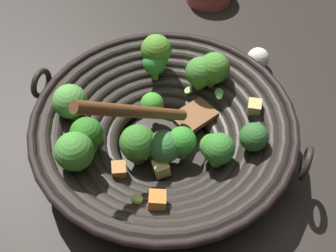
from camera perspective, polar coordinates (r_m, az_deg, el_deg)
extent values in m
plane|color=#28231E|center=(0.73, -0.53, -3.08)|extent=(4.00, 4.00, 0.00)
cylinder|color=black|center=(0.73, -0.54, -2.85)|extent=(0.15, 0.15, 0.01)
torus|color=black|center=(0.71, -0.55, -2.22)|extent=(0.21, 0.21, 0.02)
torus|color=black|center=(0.71, -0.55, -1.81)|extent=(0.24, 0.24, 0.02)
torus|color=black|center=(0.70, -0.56, -1.40)|extent=(0.27, 0.27, 0.02)
torus|color=black|center=(0.69, -0.56, -0.98)|extent=(0.31, 0.31, 0.02)
torus|color=black|center=(0.69, -0.57, -0.55)|extent=(0.34, 0.34, 0.02)
torus|color=black|center=(0.68, -0.57, -0.11)|extent=(0.37, 0.37, 0.02)
torus|color=black|center=(0.67, -0.58, 0.33)|extent=(0.40, 0.40, 0.02)
torus|color=black|center=(0.67, -0.58, 0.79)|extent=(0.43, 0.43, 0.01)
torus|color=black|center=(0.65, 18.15, -4.78)|extent=(0.04, 0.05, 0.05)
torus|color=black|center=(0.75, -16.73, 5.53)|extent=(0.04, 0.05, 0.05)
cylinder|color=#66A441|center=(0.76, 4.27, 5.65)|extent=(0.03, 0.03, 0.02)
sphere|color=#438934|center=(0.74, 4.41, 7.29)|extent=(0.05, 0.05, 0.05)
cylinder|color=#679F47|center=(0.67, 11.20, -2.71)|extent=(0.02, 0.02, 0.01)
sphere|color=#2E682C|center=(0.65, 11.53, -1.46)|extent=(0.04, 0.04, 0.04)
cylinder|color=olive|center=(0.68, 1.79, -3.46)|extent=(0.02, 0.02, 0.02)
sphere|color=green|center=(0.66, 1.85, -2.04)|extent=(0.05, 0.05, 0.05)
cylinder|color=#66A840|center=(0.77, -1.54, 8.41)|extent=(0.03, 0.03, 0.02)
sphere|color=#59962E|center=(0.75, -1.60, 10.24)|extent=(0.05, 0.05, 0.05)
cylinder|color=olive|center=(0.76, -1.79, 7.04)|extent=(0.02, 0.02, 0.02)
sphere|color=green|center=(0.75, -1.84, 8.53)|extent=(0.04, 0.04, 0.04)
cylinder|color=#75A449|center=(0.76, 6.05, 6.05)|extent=(0.03, 0.03, 0.02)
sphere|color=#488B2D|center=(0.74, 6.26, 7.81)|extent=(0.05, 0.05, 0.05)
cylinder|color=#549B49|center=(0.68, 5.82, -4.01)|extent=(0.02, 0.02, 0.02)
sphere|color=#419226|center=(0.66, 5.99, -2.73)|extent=(0.04, 0.04, 0.04)
cylinder|color=#67A142|center=(0.69, -0.46, -4.40)|extent=(0.03, 0.03, 0.02)
sphere|color=#357236|center=(0.66, -0.48, -2.80)|extent=(0.05, 0.05, 0.05)
cylinder|color=#6CB43F|center=(0.74, -2.11, 1.71)|extent=(0.02, 0.02, 0.02)
sphere|color=green|center=(0.72, -2.16, 2.99)|extent=(0.04, 0.04, 0.04)
cylinder|color=#68AF51|center=(0.64, -12.15, -4.80)|extent=(0.03, 0.03, 0.02)
sphere|color=#469435|center=(0.62, -12.62, -3.22)|extent=(0.06, 0.06, 0.06)
cylinder|color=#6CB14B|center=(0.69, -3.95, -4.00)|extent=(0.02, 0.02, 0.02)
sphere|color=#3E862D|center=(0.66, -4.12, -2.26)|extent=(0.06, 0.06, 0.06)
cylinder|color=#72B048|center=(0.66, 6.60, -4.50)|extent=(0.03, 0.03, 0.02)
sphere|color=#38832E|center=(0.64, 6.84, -3.07)|extent=(0.05, 0.05, 0.05)
cylinder|color=#85BF4E|center=(0.68, -10.56, -2.63)|extent=(0.03, 0.03, 0.02)
sphere|color=#2F7821|center=(0.66, -10.94, -1.04)|extent=(0.05, 0.05, 0.05)
cylinder|color=#54914C|center=(0.71, -12.67, 1.66)|extent=(0.02, 0.02, 0.02)
sphere|color=#56A043|center=(0.69, -13.09, 3.25)|extent=(0.06, 0.06, 0.06)
cube|color=#DEC069|center=(0.70, 11.60, 2.58)|extent=(0.03, 0.03, 0.02)
cube|color=#CE894C|center=(0.70, -5.32, -2.19)|extent=(0.03, 0.03, 0.02)
cube|color=orange|center=(0.69, -1.98, -3.02)|extent=(0.03, 0.03, 0.04)
cube|color=orange|center=(0.60, -1.51, -10.10)|extent=(0.03, 0.04, 0.03)
cube|color=#C57F3F|center=(0.65, -6.68, -5.87)|extent=(0.03, 0.03, 0.03)
cube|color=#D8BD72|center=(0.66, -0.95, -5.69)|extent=(0.03, 0.03, 0.03)
cylinder|color=#6BC651|center=(0.71, 2.74, -0.69)|extent=(0.01, 0.01, 0.00)
cylinder|color=#6BC651|center=(0.67, 7.56, -1.94)|extent=(0.02, 0.02, 0.01)
cylinder|color=#6BC651|center=(0.65, -6.39, -6.48)|extent=(0.01, 0.01, 0.01)
cylinder|color=#99D166|center=(0.75, 2.75, 4.82)|extent=(0.02, 0.02, 0.01)
cylinder|color=#56B247|center=(0.74, 6.90, 4.48)|extent=(0.02, 0.02, 0.01)
cylinder|color=#99D166|center=(0.61, -4.19, -9.81)|extent=(0.02, 0.02, 0.01)
cylinder|color=#99D166|center=(0.73, 6.91, 3.99)|extent=(0.01, 0.01, 0.01)
cube|color=brown|center=(0.73, 3.55, 1.36)|extent=(0.06, 0.08, 0.01)
cylinder|color=brown|center=(0.61, -4.28, 1.95)|extent=(0.04, 0.19, 0.16)
sphere|color=silver|center=(0.87, 12.05, 8.89)|extent=(0.04, 0.04, 0.04)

